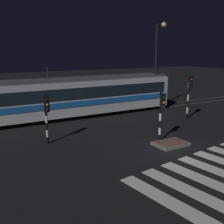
% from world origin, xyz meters
% --- Properties ---
extents(ground_plane, '(120.00, 120.00, 0.00)m').
position_xyz_m(ground_plane, '(0.00, 0.00, 0.00)').
color(ground_plane, black).
extents(rail_near, '(80.00, 0.12, 0.03)m').
position_xyz_m(rail_near, '(0.00, 9.41, 0.01)').
color(rail_near, '#59595E').
rests_on(rail_near, ground).
extents(rail_far, '(80.00, 0.12, 0.03)m').
position_xyz_m(rail_far, '(0.00, 10.85, 0.01)').
color(rail_far, '#59595E').
rests_on(rail_far, ground).
extents(crosswalk_zebra, '(8.80, 5.72, 0.02)m').
position_xyz_m(crosswalk_zebra, '(-0.00, -3.27, 0.01)').
color(crosswalk_zebra, silver).
rests_on(crosswalk_zebra, ground).
extents(traffic_island, '(1.91, 1.39, 0.18)m').
position_xyz_m(traffic_island, '(0.53, 0.86, 0.09)').
color(traffic_island, slate).
rests_on(traffic_island, ground).
extents(traffic_light_median_centre, '(0.36, 0.42, 3.05)m').
position_xyz_m(traffic_light_median_centre, '(0.39, 1.63, 2.01)').
color(traffic_light_median_centre, black).
rests_on(traffic_light_median_centre, ground).
extents(traffic_light_corner_far_left, '(0.36, 0.42, 3.01)m').
position_xyz_m(traffic_light_corner_far_left, '(-5.64, 4.59, 1.99)').
color(traffic_light_corner_far_left, black).
rests_on(traffic_light_corner_far_left, ground).
extents(traffic_light_corner_far_right, '(0.36, 0.42, 3.53)m').
position_xyz_m(traffic_light_corner_far_right, '(5.84, 4.82, 2.33)').
color(traffic_light_corner_far_right, black).
rests_on(traffic_light_corner_far_right, ground).
extents(street_lamp_trackside_right, '(0.44, 1.21, 7.75)m').
position_xyz_m(street_lamp_trackside_right, '(5.91, 8.92, 4.86)').
color(street_lamp_trackside_right, black).
rests_on(street_lamp_trackside_right, ground).
extents(tram, '(17.02, 2.58, 4.15)m').
position_xyz_m(tram, '(-1.26, 10.13, 1.75)').
color(tram, silver).
rests_on(tram, ground).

